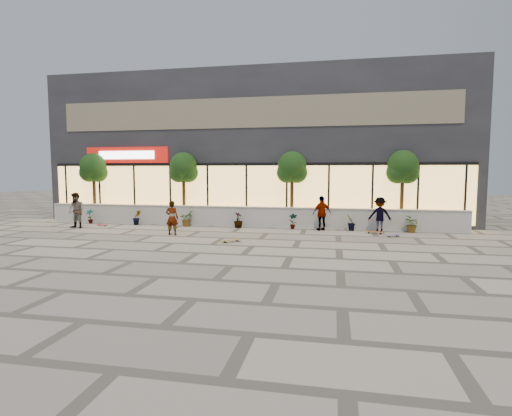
% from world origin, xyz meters
% --- Properties ---
extents(ground, '(80.00, 80.00, 0.00)m').
position_xyz_m(ground, '(0.00, 0.00, 0.00)').
color(ground, '#A8A191').
rests_on(ground, ground).
extents(planter_wall, '(22.00, 0.42, 1.04)m').
position_xyz_m(planter_wall, '(0.00, 7.00, 0.52)').
color(planter_wall, beige).
rests_on(planter_wall, ground).
extents(retail_building, '(24.00, 9.17, 8.50)m').
position_xyz_m(retail_building, '(-0.00, 12.49, 4.25)').
color(retail_building, '#26272C').
rests_on(retail_building, ground).
extents(shrub_a, '(0.43, 0.29, 0.81)m').
position_xyz_m(shrub_a, '(-8.50, 6.45, 0.41)').
color(shrub_a, '#113611').
rests_on(shrub_a, ground).
extents(shrub_b, '(0.57, 0.57, 0.81)m').
position_xyz_m(shrub_b, '(-5.70, 6.45, 0.41)').
color(shrub_b, '#113611').
rests_on(shrub_b, ground).
extents(shrub_c, '(0.68, 0.77, 0.81)m').
position_xyz_m(shrub_c, '(-2.90, 6.45, 0.41)').
color(shrub_c, '#113611').
rests_on(shrub_c, ground).
extents(shrub_d, '(0.64, 0.64, 0.81)m').
position_xyz_m(shrub_d, '(-0.10, 6.45, 0.41)').
color(shrub_d, '#113611').
rests_on(shrub_d, ground).
extents(shrub_e, '(0.46, 0.35, 0.81)m').
position_xyz_m(shrub_e, '(2.70, 6.45, 0.41)').
color(shrub_e, '#113611').
rests_on(shrub_e, ground).
extents(shrub_f, '(0.55, 0.57, 0.81)m').
position_xyz_m(shrub_f, '(5.50, 6.45, 0.41)').
color(shrub_f, '#113611').
rests_on(shrub_f, ground).
extents(shrub_g, '(0.77, 0.84, 0.81)m').
position_xyz_m(shrub_g, '(8.30, 6.45, 0.41)').
color(shrub_g, '#113611').
rests_on(shrub_g, ground).
extents(tree_west, '(1.60, 1.50, 3.92)m').
position_xyz_m(tree_west, '(-9.00, 7.70, 2.99)').
color(tree_west, '#402E16').
rests_on(tree_west, ground).
extents(tree_midwest, '(1.60, 1.50, 3.92)m').
position_xyz_m(tree_midwest, '(-3.50, 7.70, 2.99)').
color(tree_midwest, '#402E16').
rests_on(tree_midwest, ground).
extents(tree_mideast, '(1.60, 1.50, 3.92)m').
position_xyz_m(tree_mideast, '(2.50, 7.70, 2.99)').
color(tree_mideast, '#402E16').
rests_on(tree_mideast, ground).
extents(tree_east, '(1.60, 1.50, 3.92)m').
position_xyz_m(tree_east, '(8.00, 7.70, 2.99)').
color(tree_east, '#402E16').
rests_on(tree_east, ground).
extents(skater_center, '(0.60, 0.42, 1.56)m').
position_xyz_m(skater_center, '(-2.48, 3.61, 0.78)').
color(skater_center, silver).
rests_on(skater_center, ground).
extents(skater_left, '(1.00, 0.85, 1.80)m').
position_xyz_m(skater_left, '(-8.05, 4.65, 0.90)').
color(skater_left, tan).
rests_on(skater_left, ground).
extents(skater_right_near, '(1.06, 0.87, 1.69)m').
position_xyz_m(skater_right_near, '(4.11, 6.30, 0.84)').
color(skater_right_near, white).
rests_on(skater_right_near, ground).
extents(skater_right_far, '(1.11, 0.69, 1.66)m').
position_xyz_m(skater_right_far, '(6.81, 6.23, 0.83)').
color(skater_right_far, maroon).
rests_on(skater_right_far, ground).
extents(skateboard_center, '(0.81, 0.72, 0.10)m').
position_xyz_m(skateboard_center, '(0.61, 2.31, 0.09)').
color(skateboard_center, olive).
rests_on(skateboard_center, ground).
extents(skateboard_left, '(0.72, 0.33, 0.08)m').
position_xyz_m(skateboard_left, '(-7.30, 5.71, 0.07)').
color(skateboard_left, red).
rests_on(skateboard_left, ground).
extents(skateboard_right_near, '(0.89, 0.48, 0.10)m').
position_xyz_m(skateboard_right_near, '(6.55, 5.72, 0.09)').
color(skateboard_right_near, '#945530').
rests_on(skateboard_right_near, ground).
extents(skateboard_right_far, '(0.70, 0.51, 0.08)m').
position_xyz_m(skateboard_right_far, '(7.27, 4.99, 0.07)').
color(skateboard_right_far, '#5A5399').
rests_on(skateboard_right_far, ground).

